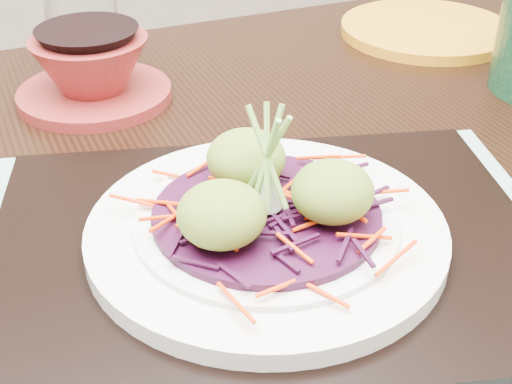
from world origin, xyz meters
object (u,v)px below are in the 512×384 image
object	(u,v)px
white_plate	(266,229)
water_glass	(82,19)
terracotta_bowl_set	(92,73)
dining_table	(205,333)
yellow_plate	(426,30)
serving_tray	(266,249)

from	to	relation	value
white_plate	water_glass	distance (m)	0.40
water_glass	terracotta_bowl_set	xyz separation A→B (m)	(-0.01, -0.09, -0.03)
dining_table	white_plate	xyz separation A→B (m)	(0.03, -0.06, 0.14)
white_plate	yellow_plate	size ratio (longest dim) A/B	1.16
serving_tray	water_glass	size ratio (longest dim) A/B	3.37
serving_tray	yellow_plate	bearing A→B (deg)	58.72
water_glass	terracotta_bowl_set	distance (m)	0.09
dining_table	serving_tray	xyz separation A→B (m)	(0.03, -0.06, 0.12)
water_glass	yellow_plate	xyz separation A→B (m)	(0.41, -0.04, -0.05)
water_glass	yellow_plate	size ratio (longest dim) A/B	0.53
serving_tray	water_glass	world-z (taller)	water_glass
serving_tray	terracotta_bowl_set	bearing A→B (deg)	115.03
white_plate	yellow_plate	distance (m)	0.50
dining_table	yellow_plate	world-z (taller)	yellow_plate
white_plate	serving_tray	bearing A→B (deg)	-56.31
dining_table	water_glass	xyz separation A→B (m)	(-0.03, 0.34, 0.16)
dining_table	serving_tray	distance (m)	0.14
white_plate	yellow_plate	world-z (taller)	white_plate
dining_table	yellow_plate	xyz separation A→B (m)	(0.38, 0.30, 0.11)
serving_tray	dining_table	bearing A→B (deg)	131.21
terracotta_bowl_set	yellow_plate	xyz separation A→B (m)	(0.42, 0.05, -0.02)
terracotta_bowl_set	yellow_plate	bearing A→B (deg)	6.40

